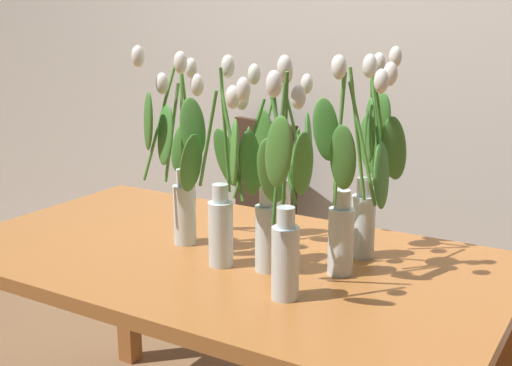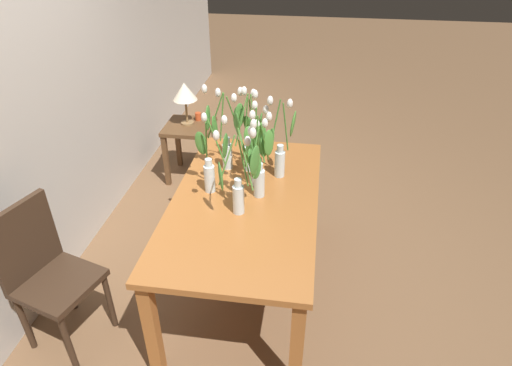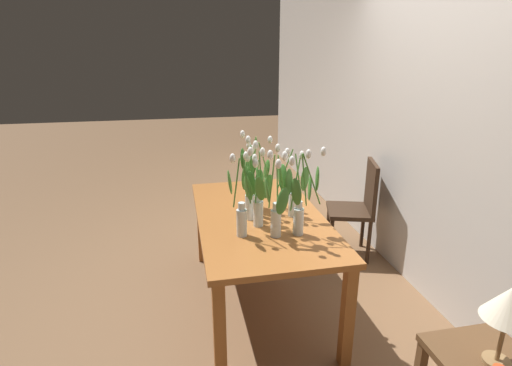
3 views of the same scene
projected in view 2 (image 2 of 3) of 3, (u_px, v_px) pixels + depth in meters
ground_plane at (246, 284)px, 3.12m from camera, size 18.00×18.00×0.00m
room_wall_rear at (14, 94)px, 2.56m from camera, size 9.00×0.10×2.70m
dining_table at (245, 211)px, 2.77m from camera, size 1.60×0.90×0.74m
tulip_vase_0 at (257, 165)px, 2.64m from camera, size 0.27×0.16×0.57m
tulip_vase_1 at (258, 156)px, 2.77m from camera, size 0.22×0.22×0.56m
tulip_vase_2 at (248, 137)px, 2.90m from camera, size 0.25×0.20×0.58m
tulip_vase_3 at (211, 165)px, 2.71m from camera, size 0.14×0.24×0.54m
tulip_vase_4 at (241, 178)px, 2.47m from camera, size 0.24×0.26×0.59m
tulip_vase_5 at (280, 151)px, 2.85m from camera, size 0.18×0.20×0.58m
tulip_vase_6 at (224, 138)px, 2.94m from camera, size 0.20×0.26×0.59m
dining_chair at (45, 270)px, 2.50m from camera, size 0.50×0.50×0.93m
side_table at (190, 136)px, 4.15m from camera, size 0.44×0.44×0.55m
table_lamp at (185, 93)px, 3.95m from camera, size 0.22×0.22×0.40m
pillar_candle at (198, 116)px, 4.16m from camera, size 0.06×0.06×0.07m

